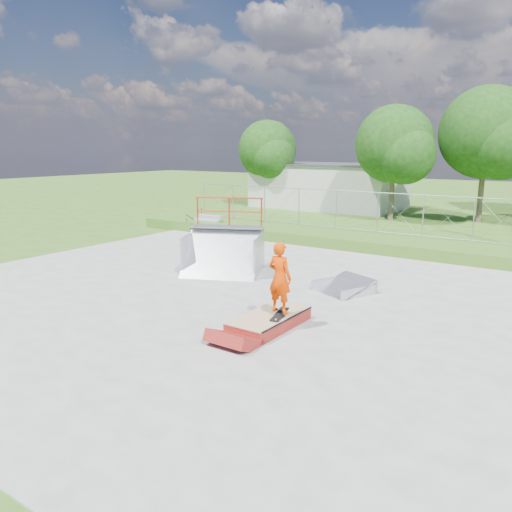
{
  "coord_description": "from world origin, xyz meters",
  "views": [
    {
      "loc": [
        7.89,
        -10.74,
        4.22
      ],
      "look_at": [
        -0.15,
        1.11,
        1.1
      ],
      "focal_mm": 35.0,
      "sensor_mm": 36.0,
      "label": 1
    }
  ],
  "objects_px": {
    "flat_bank_ramp": "(343,286)",
    "quarter_pipe": "(222,237)",
    "grind_box": "(269,321)",
    "skater": "(280,281)"
  },
  "relations": [
    {
      "from": "grind_box",
      "to": "skater",
      "type": "relative_size",
      "value": 1.33
    },
    {
      "from": "grind_box",
      "to": "flat_bank_ramp",
      "type": "distance_m",
      "value": 3.72
    },
    {
      "from": "quarter_pipe",
      "to": "skater",
      "type": "bearing_deg",
      "value": -62.27
    },
    {
      "from": "grind_box",
      "to": "quarter_pipe",
      "type": "xyz_separation_m",
      "value": [
        -4.15,
        3.53,
        1.09
      ]
    },
    {
      "from": "grind_box",
      "to": "quarter_pipe",
      "type": "height_order",
      "value": "quarter_pipe"
    },
    {
      "from": "grind_box",
      "to": "flat_bank_ramp",
      "type": "bearing_deg",
      "value": 87.5
    },
    {
      "from": "grind_box",
      "to": "skater",
      "type": "height_order",
      "value": "skater"
    },
    {
      "from": "skater",
      "to": "quarter_pipe",
      "type": "bearing_deg",
      "value": -34.54
    },
    {
      "from": "grind_box",
      "to": "flat_bank_ramp",
      "type": "height_order",
      "value": "flat_bank_ramp"
    },
    {
      "from": "flat_bank_ramp",
      "to": "quarter_pipe",
      "type": "bearing_deg",
      "value": -154.3
    }
  ]
}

